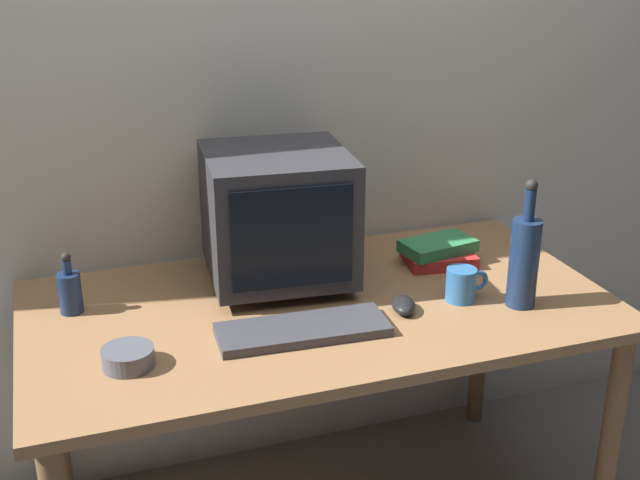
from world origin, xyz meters
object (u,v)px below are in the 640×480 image
book_stack (438,252)px  computer_mouse (404,305)px  mug (462,284)px  crt_monitor (278,216)px  bottle_tall (524,259)px  keyboard (303,330)px  cd_spindle (128,357)px  bottle_short (70,290)px

book_stack → computer_mouse: bearing=-131.5°
book_stack → mug: bearing=-102.5°
crt_monitor → computer_mouse: size_ratio=4.17×
bottle_tall → mug: size_ratio=2.87×
computer_mouse → bottle_tall: bottle_tall is taller
keyboard → cd_spindle: bearing=-174.6°
keyboard → cd_spindle: size_ratio=3.50×
bottle_tall → book_stack: size_ratio=1.52×
crt_monitor → computer_mouse: 0.42m
book_stack → cd_spindle: book_stack is taller
keyboard → computer_mouse: size_ratio=4.20×
keyboard → book_stack: size_ratio=1.85×
keyboard → book_stack: (0.51, 0.29, 0.02)m
keyboard → bottle_short: size_ratio=2.55×
book_stack → mug: mug is taller
bottle_short → keyboard: bearing=-30.4°
bottle_short → cd_spindle: size_ratio=1.38×
computer_mouse → book_stack: 0.34m
bottle_tall → book_stack: (-0.08, 0.32, -0.10)m
cd_spindle → book_stack: bearing=18.2°
book_stack → cd_spindle: size_ratio=1.90×
crt_monitor → bottle_tall: bearing=-32.5°
bottle_short → mug: (0.98, -0.26, -0.02)m
crt_monitor → bottle_short: size_ratio=2.53×
bottle_tall → cd_spindle: bottle_tall is taller
computer_mouse → book_stack: bearing=65.3°
keyboard → mug: bearing=8.8°
crt_monitor → bottle_short: 0.58m
bottle_tall → crt_monitor: bearing=147.5°
bottle_tall → keyboard: bearing=177.0°
crt_monitor → mug: bearing=-33.3°
cd_spindle → bottle_short: bearing=107.9°
crt_monitor → computer_mouse: bearing=-49.2°
computer_mouse → mug: 0.18m
bottle_tall → mug: bearing=150.2°
computer_mouse → bottle_tall: size_ratio=0.29×
bottle_short → mug: bearing=-15.0°
computer_mouse → bottle_short: bottle_short is taller
keyboard → computer_mouse: computer_mouse is taller
computer_mouse → bottle_tall: (0.31, -0.06, 0.11)m
bottle_tall → book_stack: 0.34m
crt_monitor → cd_spindle: crt_monitor is taller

